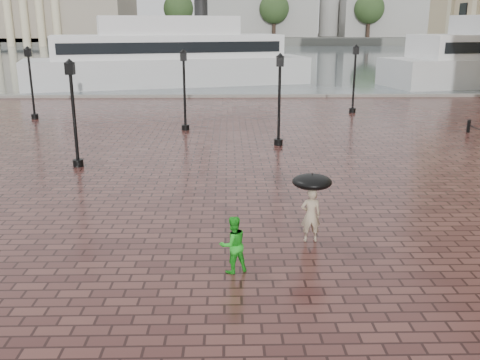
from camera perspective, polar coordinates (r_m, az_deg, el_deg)
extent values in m
plane|color=#3C1D1B|center=(13.76, -3.23, -9.23)|extent=(300.00, 300.00, 0.00)
plane|color=#4E5A5F|center=(104.56, -1.51, 13.21)|extent=(240.00, 240.00, 0.00)
cube|color=slate|center=(44.79, -1.85, 8.83)|extent=(80.00, 0.60, 0.30)
cube|color=#4C4C47|center=(172.46, -1.41, 14.83)|extent=(300.00, 60.00, 2.00)
cube|color=gray|center=(162.70, 2.26, 17.54)|extent=(30.00, 22.00, 14.00)
cube|color=gray|center=(168.38, 14.75, 16.50)|extent=(25.00, 22.00, 11.00)
cylinder|color=gray|center=(165.16, 9.59, 18.37)|extent=(6.00, 6.00, 20.00)
cylinder|color=#2D2119|center=(155.40, -16.34, 15.13)|extent=(1.00, 1.00, 8.00)
sphere|color=#243A1A|center=(155.43, -16.51, 17.15)|extent=(8.00, 8.00, 8.00)
cylinder|color=#2D2119|center=(151.00, -6.51, 15.64)|extent=(1.00, 1.00, 8.00)
sphere|color=#243A1A|center=(151.02, -6.59, 17.73)|extent=(8.00, 8.00, 8.00)
cylinder|color=#2D2119|center=(150.91, 3.64, 15.71)|extent=(1.00, 1.00, 8.00)
sphere|color=#243A1A|center=(150.94, 3.67, 17.80)|extent=(8.00, 8.00, 8.00)
cylinder|color=#2D2119|center=(155.15, 13.50, 15.33)|extent=(1.00, 1.00, 8.00)
sphere|color=#243A1A|center=(155.17, 13.64, 17.36)|extent=(8.00, 8.00, 8.00)
cylinder|color=#2D2119|center=(163.37, 22.55, 14.59)|extent=(1.00, 1.00, 8.00)
sphere|color=#243A1A|center=(163.39, 22.77, 16.51)|extent=(8.00, 8.00, 8.00)
cylinder|color=black|center=(32.83, 23.19, 5.22)|extent=(0.20, 0.20, 0.60)
sphere|color=black|center=(32.78, 23.26, 5.77)|extent=(0.22, 0.22, 0.22)
cylinder|color=black|center=(24.03, -16.87, 1.76)|extent=(0.44, 0.44, 0.30)
cylinder|color=black|center=(23.65, -17.25, 6.10)|extent=(0.14, 0.14, 4.00)
cube|color=black|center=(23.39, -17.70, 11.28)|extent=(0.35, 0.35, 0.50)
sphere|color=beige|center=(23.39, -17.70, 11.28)|extent=(0.28, 0.28, 0.28)
cylinder|color=black|center=(27.14, 4.11, 4.07)|extent=(0.44, 0.44, 0.30)
cylinder|color=black|center=(26.80, 4.20, 7.93)|extent=(0.14, 0.14, 4.00)
cube|color=black|center=(26.57, 4.29, 12.52)|extent=(0.35, 0.35, 0.50)
sphere|color=beige|center=(26.57, 4.29, 12.52)|extent=(0.28, 0.28, 0.28)
cylinder|color=black|center=(37.05, -21.04, 6.36)|extent=(0.44, 0.44, 0.30)
cylinder|color=black|center=(36.81, -21.34, 9.19)|extent=(0.14, 0.14, 4.00)
cube|color=black|center=(36.64, -21.69, 12.52)|extent=(0.35, 0.35, 0.50)
sphere|color=beige|center=(36.64, -21.69, 12.52)|extent=(0.28, 0.28, 0.28)
cylinder|color=black|center=(37.82, 11.90, 7.29)|extent=(0.44, 0.44, 0.30)
cylinder|color=black|center=(37.58, 12.06, 10.07)|extent=(0.14, 0.14, 4.00)
cube|color=black|center=(37.41, 12.26, 13.34)|extent=(0.35, 0.35, 0.50)
sphere|color=beige|center=(37.41, 12.26, 13.34)|extent=(0.28, 0.28, 0.28)
cylinder|color=black|center=(31.04, -5.83, 5.60)|extent=(0.44, 0.44, 0.30)
cylinder|color=black|center=(30.75, -5.93, 8.99)|extent=(0.14, 0.14, 4.00)
cube|color=black|center=(30.55, -6.06, 12.99)|extent=(0.35, 0.35, 0.50)
sphere|color=beige|center=(30.55, -6.06, 12.99)|extent=(0.28, 0.28, 0.28)
imported|color=tan|center=(15.12, 7.55, -3.74)|extent=(0.58, 0.39, 1.55)
imported|color=green|center=(13.21, -0.75, -6.89)|extent=(0.87, 0.79, 1.46)
cube|color=beige|center=(54.09, -7.51, 11.41)|extent=(28.04, 13.33, 2.62)
cube|color=silver|center=(53.93, -7.61, 13.95)|extent=(22.55, 11.09, 2.18)
cube|color=silver|center=(53.89, -7.69, 16.04)|extent=(13.94, 8.21, 1.75)
cylinder|color=black|center=(54.50, -4.20, 18.20)|extent=(1.31, 1.31, 2.62)
cube|color=black|center=(51.08, -7.10, 13.83)|extent=(20.06, 5.42, 0.98)
cube|color=black|center=(56.79, -8.07, 14.05)|extent=(20.06, 5.42, 0.98)
cylinder|color=black|center=(14.94, 7.63, -1.79)|extent=(0.02, 0.02, 0.95)
ellipsoid|color=black|center=(14.81, 7.69, -0.19)|extent=(1.10, 1.10, 0.39)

